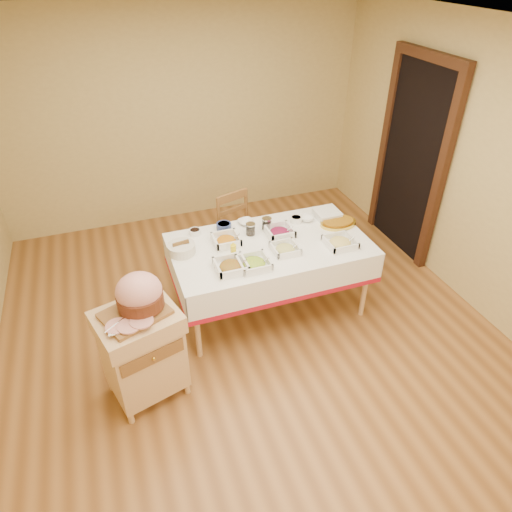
{
  "coord_description": "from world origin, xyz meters",
  "views": [
    {
      "loc": [
        -1.01,
        -2.99,
        3.04
      ],
      "look_at": [
        0.13,
        0.2,
        0.72
      ],
      "focal_mm": 32.0,
      "sensor_mm": 36.0,
      "label": 1
    }
  ],
  "objects_px": {
    "plate_stack": "(327,214)",
    "bread_basket": "(181,249)",
    "ham_on_board": "(139,296)",
    "preserve_jar_left": "(251,230)",
    "dining_chair": "(240,235)",
    "preserve_jar_right": "(267,224)",
    "mustard_bottle": "(233,250)",
    "dining_table": "(270,258)",
    "brass_platter": "(338,222)",
    "butcher_cart": "(142,350)"
  },
  "relations": [
    {
      "from": "bread_basket",
      "to": "brass_platter",
      "type": "height_order",
      "value": "bread_basket"
    },
    {
      "from": "dining_chair",
      "to": "plate_stack",
      "type": "relative_size",
      "value": 3.99
    },
    {
      "from": "dining_chair",
      "to": "bread_basket",
      "type": "height_order",
      "value": "dining_chair"
    },
    {
      "from": "preserve_jar_right",
      "to": "preserve_jar_left",
      "type": "bearing_deg",
      "value": -167.77
    },
    {
      "from": "dining_table",
      "to": "bread_basket",
      "type": "xyz_separation_m",
      "value": [
        -0.8,
        0.12,
        0.21
      ]
    },
    {
      "from": "bread_basket",
      "to": "plate_stack",
      "type": "relative_size",
      "value": 1.08
    },
    {
      "from": "butcher_cart",
      "to": "dining_chair",
      "type": "distance_m",
      "value": 1.81
    },
    {
      "from": "preserve_jar_right",
      "to": "brass_platter",
      "type": "distance_m",
      "value": 0.71
    },
    {
      "from": "butcher_cart",
      "to": "preserve_jar_right",
      "type": "xyz_separation_m",
      "value": [
        1.36,
        0.91,
        0.34
      ]
    },
    {
      "from": "dining_chair",
      "to": "preserve_jar_left",
      "type": "height_order",
      "value": "dining_chair"
    },
    {
      "from": "butcher_cart",
      "to": "preserve_jar_left",
      "type": "bearing_deg",
      "value": 36.33
    },
    {
      "from": "mustard_bottle",
      "to": "plate_stack",
      "type": "xyz_separation_m",
      "value": [
        1.1,
        0.36,
        -0.04
      ]
    },
    {
      "from": "butcher_cart",
      "to": "bread_basket",
      "type": "height_order",
      "value": "bread_basket"
    },
    {
      "from": "butcher_cart",
      "to": "preserve_jar_right",
      "type": "distance_m",
      "value": 1.67
    },
    {
      "from": "preserve_jar_left",
      "to": "preserve_jar_right",
      "type": "relative_size",
      "value": 0.96
    },
    {
      "from": "dining_chair",
      "to": "ham_on_board",
      "type": "distance_m",
      "value": 1.82
    },
    {
      "from": "dining_table",
      "to": "plate_stack",
      "type": "bearing_deg",
      "value": 19.85
    },
    {
      "from": "preserve_jar_left",
      "to": "preserve_jar_right",
      "type": "bearing_deg",
      "value": 12.23
    },
    {
      "from": "preserve_jar_right",
      "to": "mustard_bottle",
      "type": "bearing_deg",
      "value": -141.98
    },
    {
      "from": "dining_table",
      "to": "mustard_bottle",
      "type": "distance_m",
      "value": 0.46
    },
    {
      "from": "preserve_jar_right",
      "to": "mustard_bottle",
      "type": "distance_m",
      "value": 0.56
    },
    {
      "from": "bread_basket",
      "to": "preserve_jar_right",
      "type": "bearing_deg",
      "value": 8.54
    },
    {
      "from": "plate_stack",
      "to": "bread_basket",
      "type": "bearing_deg",
      "value": -174.72
    },
    {
      "from": "dining_table",
      "to": "plate_stack",
      "type": "relative_size",
      "value": 7.88
    },
    {
      "from": "plate_stack",
      "to": "mustard_bottle",
      "type": "bearing_deg",
      "value": -161.95
    },
    {
      "from": "brass_platter",
      "to": "preserve_jar_left",
      "type": "bearing_deg",
      "value": 172.6
    },
    {
      "from": "dining_chair",
      "to": "mustard_bottle",
      "type": "relative_size",
      "value": 5.86
    },
    {
      "from": "preserve_jar_right",
      "to": "bread_basket",
      "type": "xyz_separation_m",
      "value": [
        -0.86,
        -0.13,
        -0.01
      ]
    },
    {
      "from": "bread_basket",
      "to": "brass_platter",
      "type": "bearing_deg",
      "value": -0.83
    },
    {
      "from": "dining_chair",
      "to": "brass_platter",
      "type": "xyz_separation_m",
      "value": [
        0.83,
        -0.58,
        0.31
      ]
    },
    {
      "from": "mustard_bottle",
      "to": "brass_platter",
      "type": "relative_size",
      "value": 0.43
    },
    {
      "from": "butcher_cart",
      "to": "plate_stack",
      "type": "distance_m",
      "value": 2.24
    },
    {
      "from": "butcher_cart",
      "to": "preserve_jar_left",
      "type": "distance_m",
      "value": 1.51
    },
    {
      "from": "dining_table",
      "to": "preserve_jar_left",
      "type": "height_order",
      "value": "preserve_jar_left"
    },
    {
      "from": "butcher_cart",
      "to": "ham_on_board",
      "type": "height_order",
      "value": "ham_on_board"
    },
    {
      "from": "ham_on_board",
      "to": "preserve_jar_right",
      "type": "bearing_deg",
      "value": 33.56
    },
    {
      "from": "ham_on_board",
      "to": "brass_platter",
      "type": "xyz_separation_m",
      "value": [
        2.01,
        0.72,
        -0.18
      ]
    },
    {
      "from": "dining_chair",
      "to": "brass_platter",
      "type": "distance_m",
      "value": 1.05
    },
    {
      "from": "dining_chair",
      "to": "preserve_jar_right",
      "type": "height_order",
      "value": "dining_chair"
    },
    {
      "from": "preserve_jar_left",
      "to": "bread_basket",
      "type": "height_order",
      "value": "preserve_jar_left"
    },
    {
      "from": "plate_stack",
      "to": "brass_platter",
      "type": "bearing_deg",
      "value": -76.22
    },
    {
      "from": "preserve_jar_left",
      "to": "dining_chair",
      "type": "bearing_deg",
      "value": 84.6
    },
    {
      "from": "dining_table",
      "to": "ham_on_board",
      "type": "bearing_deg",
      "value": -153.51
    },
    {
      "from": "ham_on_board",
      "to": "plate_stack",
      "type": "relative_size",
      "value": 2.05
    },
    {
      "from": "ham_on_board",
      "to": "dining_chair",
      "type": "bearing_deg",
      "value": 47.68
    },
    {
      "from": "dining_table",
      "to": "brass_platter",
      "type": "distance_m",
      "value": 0.78
    },
    {
      "from": "mustard_bottle",
      "to": "brass_platter",
      "type": "height_order",
      "value": "mustard_bottle"
    },
    {
      "from": "butcher_cart",
      "to": "mustard_bottle",
      "type": "distance_m",
      "value": 1.14
    },
    {
      "from": "dining_table",
      "to": "preserve_jar_right",
      "type": "distance_m",
      "value": 0.33
    },
    {
      "from": "bread_basket",
      "to": "preserve_jar_left",
      "type": "bearing_deg",
      "value": 7.57
    }
  ]
}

